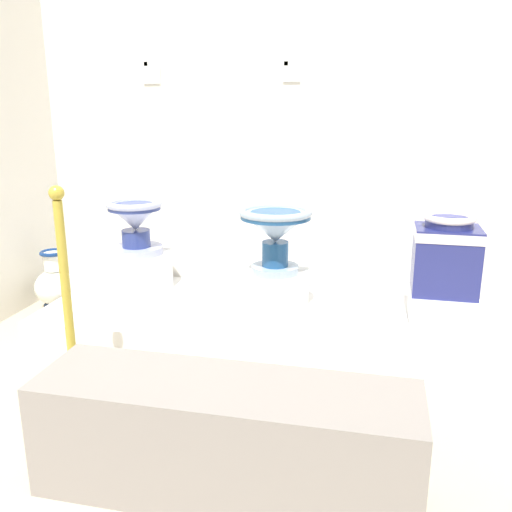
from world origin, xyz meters
TOP-DOWN VIEW (x-y plane):
  - ground_plane at (1.65, 0.77)m, footprint 5.29×5.55m
  - wall_back at (1.65, 2.78)m, footprint 3.49×0.06m
  - display_platform at (1.65, 2.24)m, footprint 2.67×0.97m
  - plinth_block_rightmost at (0.77, 2.32)m, footprint 0.32×0.35m
  - antique_toilet_rightmost at (0.77, 2.32)m, footprint 0.33×0.33m
  - plinth_block_squat_floral at (1.65, 2.20)m, footprint 0.34×0.30m
  - antique_toilet_squat_floral at (1.65, 2.20)m, footprint 0.40×0.40m
  - plinth_block_broad_patterned at (2.56, 2.27)m, footprint 0.33×0.36m
  - antique_toilet_broad_patterned at (2.56, 2.27)m, footprint 0.34×0.28m
  - info_placard_first at (0.74, 2.74)m, footprint 0.11×0.01m
  - info_placard_second at (1.64, 2.74)m, footprint 0.11×0.01m
  - decorative_vase_spare at (0.20, 2.30)m, footprint 0.26×0.26m
  - stanchion_post_near_left at (0.91, 1.30)m, footprint 0.24×0.24m
  - museum_bench at (1.74, 0.86)m, footprint 1.27×0.36m

SIDE VIEW (x-z plane):
  - ground_plane at x=1.65m, z-range -0.02..0.00m
  - display_platform at x=1.65m, z-range 0.00..0.12m
  - decorative_vase_spare at x=0.20m, z-range -0.03..0.35m
  - museum_bench at x=1.74m, z-range 0.00..0.40m
  - plinth_block_broad_patterned at x=2.56m, z-range 0.12..0.30m
  - plinth_block_squat_floral at x=1.65m, z-range 0.12..0.37m
  - plinth_block_rightmost at x=0.77m, z-range 0.12..0.39m
  - stanchion_post_near_left at x=0.91m, z-range -0.18..0.78m
  - antique_toilet_broad_patterned at x=2.56m, z-range 0.31..0.74m
  - antique_toilet_rightmost at x=0.77m, z-range 0.43..0.76m
  - antique_toilet_squat_floral at x=1.65m, z-range 0.44..0.81m
  - wall_back at x=1.65m, z-range 0.00..2.83m
  - info_placard_second at x=1.64m, z-range 1.41..1.54m
  - info_placard_first at x=0.74m, z-range 1.40..1.55m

